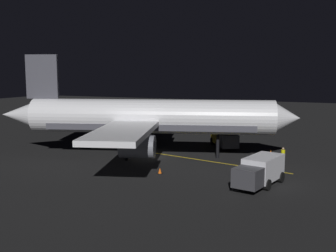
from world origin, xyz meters
TOP-DOWN VIEW (x-y plane):
  - ground_plane at (0.00, 0.00)m, footprint 180.00×180.00m
  - apron_guide_stripe at (-0.85, 4.00)m, footprint 5.70×22.51m
  - airliner at (0.16, -0.53)m, footprint 29.02×32.42m
  - baggage_truck at (7.03, 13.11)m, footprint 6.23×3.41m
  - catering_truck at (-8.39, 5.93)m, footprint 6.30×4.75m
  - ground_crew_worker at (-1.69, 13.82)m, footprint 0.40×0.40m
  - traffic_cone_near_left at (6.50, 3.93)m, footprint 0.50×0.50m
  - traffic_cone_near_right at (4.77, 11.45)m, footprint 0.50×0.50m
  - traffic_cone_under_wing at (-6.18, 11.94)m, footprint 0.50×0.50m

SIDE VIEW (x-z plane):
  - ground_plane at x=0.00m, z-range -0.20..0.00m
  - apron_guide_stripe at x=-0.85m, z-range 0.00..0.01m
  - traffic_cone_near_left at x=6.50m, z-range -0.03..0.52m
  - traffic_cone_near_right at x=4.77m, z-range -0.03..0.52m
  - traffic_cone_under_wing at x=-6.18m, z-range -0.03..0.52m
  - ground_crew_worker at x=-1.69m, z-range 0.02..1.76m
  - baggage_truck at x=7.03m, z-range 0.04..2.41m
  - catering_truck at x=-8.39m, z-range 0.04..2.49m
  - airliner at x=0.16m, z-range -1.31..9.83m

